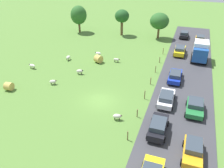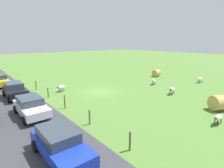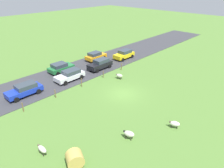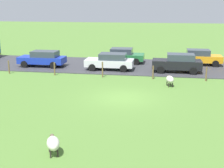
% 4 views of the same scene
% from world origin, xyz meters
% --- Properties ---
extents(ground_plane, '(160.00, 160.00, 0.00)m').
position_xyz_m(ground_plane, '(0.00, 0.00, 0.00)').
color(ground_plane, '#517A33').
extents(road_strip, '(8.00, 80.00, 0.06)m').
position_xyz_m(road_strip, '(10.36, 0.00, 0.03)').
color(road_strip, '#38383D').
rests_on(road_strip, ground_plane).
extents(sheep_0, '(1.26, 0.61, 0.81)m').
position_xyz_m(sheep_0, '(-14.46, 5.42, 0.56)').
color(sheep_0, silver).
rests_on(sheep_0, ground_plane).
extents(sheep_2, '(1.20, 0.47, 0.74)m').
position_xyz_m(sheep_2, '(-1.83, 12.64, 0.51)').
color(sheep_2, beige).
rests_on(sheep_2, ground_plane).
extents(sheep_3, '(1.16, 0.74, 0.79)m').
position_xyz_m(sheep_3, '(3.44, -3.06, 0.52)').
color(sheep_3, beige).
rests_on(sheep_3, ground_plane).
extents(sheep_4, '(1.17, 0.83, 0.84)m').
position_xyz_m(sheep_4, '(-5.94, 6.16, 0.56)').
color(sheep_4, beige).
rests_on(sheep_4, ground_plane).
extents(sheep_6, '(1.11, 0.87, 0.75)m').
position_xyz_m(sheep_6, '(-8.22, 1.81, 0.49)').
color(sheep_6, silver).
rests_on(sheep_6, ground_plane).
extents(hay_bale_0, '(1.07, 1.21, 1.17)m').
position_xyz_m(hay_bale_0, '(-13.32, -1.61, 0.59)').
color(hay_bale_0, tan).
rests_on(hay_bale_0, ground_plane).
extents(hay_bale_1, '(1.59, 1.70, 1.35)m').
position_xyz_m(hay_bale_1, '(-4.83, 11.48, 0.68)').
color(hay_bale_1, tan).
rests_on(hay_bale_1, ground_plane).
extents(fence_post_0, '(0.12, 0.12, 1.15)m').
position_xyz_m(fence_post_0, '(5.52, -5.92, 0.58)').
color(fence_post_0, brown).
rests_on(fence_post_0, ground_plane).
extents(fence_post_1, '(0.12, 0.12, 1.10)m').
position_xyz_m(fence_post_1, '(5.52, -1.73, 0.55)').
color(fence_post_1, brown).
rests_on(fence_post_1, ground_plane).
extents(fence_post_2, '(0.12, 0.12, 1.29)m').
position_xyz_m(fence_post_2, '(5.52, 2.45, 0.64)').
color(fence_post_2, brown).
rests_on(fence_post_2, ground_plane).
extents(fence_post_3, '(0.12, 0.12, 1.14)m').
position_xyz_m(fence_post_3, '(5.52, 6.64, 0.57)').
color(fence_post_3, brown).
rests_on(fence_post_3, ground_plane).
extents(fence_post_4, '(0.12, 0.12, 1.16)m').
position_xyz_m(fence_post_4, '(5.52, 10.82, 0.58)').
color(fence_post_4, brown).
rests_on(fence_post_4, ground_plane).
extents(car_2, '(2.07, 4.39, 1.51)m').
position_xyz_m(car_2, '(8.38, 2.27, 0.85)').
color(car_2, silver).
rests_on(car_2, road_strip).
extents(car_3, '(2.04, 4.22, 1.58)m').
position_xyz_m(car_3, '(8.81, -10.46, 0.88)').
color(car_3, yellow).
rests_on(car_3, road_strip).
extents(car_5, '(2.01, 4.44, 1.50)m').
position_xyz_m(car_5, '(8.81, 8.98, 0.85)').
color(car_5, '#1933B2').
rests_on(car_5, road_strip).
extents(car_6, '(1.98, 4.29, 1.63)m').
position_xyz_m(car_6, '(8.33, -3.80, 0.90)').
color(car_6, black).
rests_on(car_6, road_strip).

